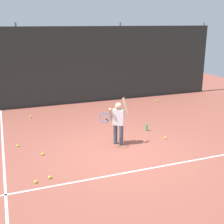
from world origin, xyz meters
TOP-DOWN VIEW (x-y plane):
  - ground_plane at (0.00, 0.00)m, footprint 20.00×20.00m
  - court_line_baseline at (0.00, -1.10)m, footprint 9.00×0.05m
  - court_line_sideline at (-2.92, 1.00)m, footprint 0.05×9.00m
  - back_fence_windscreen at (0.00, 5.28)m, footprint 12.85×0.08m
  - fence_post_1 at (-2.09, 5.34)m, footprint 0.09×0.09m
  - fence_post_2 at (2.09, 5.34)m, footprint 0.09×0.09m
  - fence_post_3 at (6.27, 5.34)m, footprint 0.09×0.09m
  - tennis_player at (0.09, 0.49)m, footprint 0.89×0.52m
  - water_bottle at (1.34, 1.20)m, footprint 0.07×0.07m
  - tennis_ball_0 at (-2.31, -0.86)m, footprint 0.07×0.07m
  - tennis_ball_1 at (-1.93, 3.84)m, footprint 0.07×0.07m
  - tennis_ball_2 at (3.39, 4.27)m, footprint 0.07×0.07m
  - tennis_ball_4 at (-2.54, 1.29)m, footprint 0.07×0.07m
  - tennis_ball_5 at (-2.00, -0.77)m, footprint 0.07×0.07m
  - tennis_ball_6 at (1.56, 0.40)m, footprint 0.07×0.07m
  - tennis_ball_7 at (-1.97, 0.51)m, footprint 0.07×0.07m

SIDE VIEW (x-z plane):
  - ground_plane at x=0.00m, z-range 0.00..0.00m
  - court_line_baseline at x=0.00m, z-range 0.00..0.00m
  - court_line_sideline at x=-2.92m, z-range 0.00..0.00m
  - tennis_ball_0 at x=-2.31m, z-range 0.00..0.07m
  - tennis_ball_1 at x=-1.93m, z-range 0.00..0.07m
  - tennis_ball_2 at x=3.39m, z-range 0.00..0.07m
  - tennis_ball_4 at x=-2.54m, z-range 0.00..0.07m
  - tennis_ball_5 at x=-2.00m, z-range 0.00..0.07m
  - tennis_ball_6 at x=1.56m, z-range 0.00..0.07m
  - tennis_ball_7 at x=-1.97m, z-range 0.00..0.07m
  - water_bottle at x=1.34m, z-range 0.00..0.22m
  - tennis_player at x=0.09m, z-range 0.05..1.40m
  - back_fence_windscreen at x=0.00m, z-range 0.00..3.12m
  - fence_post_1 at x=-2.09m, z-range 0.00..3.27m
  - fence_post_2 at x=2.09m, z-range 0.00..3.27m
  - fence_post_3 at x=6.27m, z-range 0.00..3.27m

